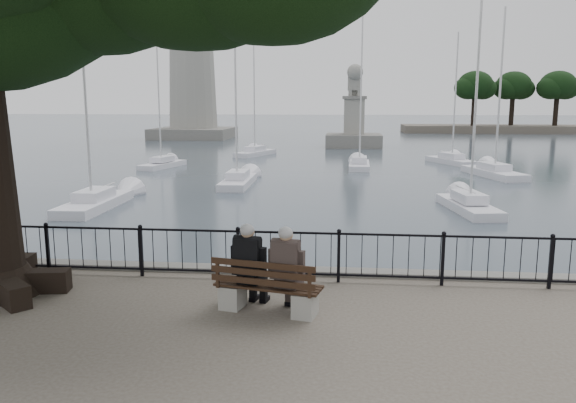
# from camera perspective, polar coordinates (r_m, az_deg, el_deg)

# --- Properties ---
(harbor) EXTENTS (260.00, 260.00, 1.20)m
(harbor) POSITION_cam_1_polar(r_m,az_deg,el_deg) (11.93, 0.24, -9.56)
(harbor) COLOR #63625F
(harbor) RESTS_ON ground
(railing) EXTENTS (22.06, 0.06, 1.00)m
(railing) POSITION_cam_1_polar(r_m,az_deg,el_deg) (11.14, 0.00, -5.28)
(railing) COLOR black
(railing) RESTS_ON ground
(bench) EXTENTS (1.89, 0.94, 0.96)m
(bench) POSITION_cam_1_polar(r_m,az_deg,el_deg) (9.56, -2.12, -9.32)
(bench) COLOR gray
(bench) RESTS_ON ground
(person_left) EXTENTS (0.54, 0.81, 1.52)m
(person_left) POSITION_cam_1_polar(r_m,az_deg,el_deg) (9.66, -3.78, -6.86)
(person_left) COLOR black
(person_left) RESTS_ON ground
(person_right) EXTENTS (0.54, 0.81, 1.52)m
(person_right) POSITION_cam_1_polar(r_m,az_deg,el_deg) (9.43, 0.05, -7.26)
(person_right) COLOR #2C2522
(person_right) RESTS_ON ground
(lighthouse) EXTENTS (9.50, 9.50, 29.24)m
(lighthouse) POSITION_cam_1_polar(r_m,az_deg,el_deg) (73.15, -9.79, 15.99)
(lighthouse) COLOR #63625F
(lighthouse) RESTS_ON ground
(lion_monument) EXTENTS (5.59, 5.59, 8.35)m
(lion_monument) POSITION_cam_1_polar(r_m,az_deg,el_deg) (58.19, 6.70, 7.57)
(lion_monument) COLOR #63625F
(lion_monument) RESTS_ON ground
(sailboat_a) EXTENTS (1.63, 5.42, 9.25)m
(sailboat_a) POSITION_cam_1_polar(r_m,az_deg,el_deg) (25.51, -19.03, -0.03)
(sailboat_a) COLOR silver
(sailboat_a) RESTS_ON ground
(sailboat_b) EXTENTS (1.51, 5.09, 11.25)m
(sailboat_b) POSITION_cam_1_polar(r_m,az_deg,el_deg) (30.92, -5.11, 2.26)
(sailboat_b) COLOR silver
(sailboat_b) RESTS_ON ground
(sailboat_c) EXTENTS (1.98, 4.90, 9.45)m
(sailboat_c) POSITION_cam_1_polar(r_m,az_deg,el_deg) (24.71, 17.87, -0.24)
(sailboat_c) COLOR silver
(sailboat_c) RESTS_ON ground
(sailboat_d) EXTENTS (2.94, 5.87, 10.22)m
(sailboat_d) POSITION_cam_1_polar(r_m,az_deg,el_deg) (36.83, 20.15, 2.87)
(sailboat_d) COLOR silver
(sailboat_d) RESTS_ON ground
(sailboat_e) EXTENTS (2.27, 4.77, 9.68)m
(sailboat_e) POSITION_cam_1_polar(r_m,az_deg,el_deg) (40.28, -12.63, 3.82)
(sailboat_e) COLOR silver
(sailboat_e) RESTS_ON ground
(sailboat_f) EXTENTS (1.50, 4.96, 10.49)m
(sailboat_f) POSITION_cam_1_polar(r_m,az_deg,el_deg) (39.31, 7.26, 3.86)
(sailboat_f) COLOR silver
(sailboat_f) RESTS_ON ground
(sailboat_g) EXTENTS (3.29, 5.17, 9.62)m
(sailboat_g) POSITION_cam_1_polar(r_m,az_deg,el_deg) (43.58, 16.26, 4.10)
(sailboat_g) COLOR silver
(sailboat_g) RESTS_ON ground
(sailboat_h) EXTENTS (3.11, 5.33, 11.70)m
(sailboat_h) POSITION_cam_1_polar(r_m,az_deg,el_deg) (48.40, -3.34, 5.10)
(sailboat_h) COLOR silver
(sailboat_h) RESTS_ON ground
(far_shore) EXTENTS (30.00, 8.60, 9.18)m
(far_shore) POSITION_cam_1_polar(r_m,az_deg,el_deg) (91.00, 21.62, 9.02)
(far_shore) COLOR #4E463C
(far_shore) RESTS_ON ground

